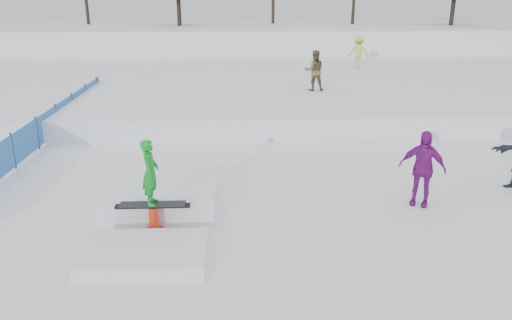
{
  "coord_description": "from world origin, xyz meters",
  "views": [
    {
      "loc": [
        0.02,
        -9.43,
        5.08
      ],
      "look_at": [
        0.5,
        2.0,
        1.1
      ],
      "focal_mm": 35.0,
      "sensor_mm": 36.0,
      "label": 1
    }
  ],
  "objects_px": {
    "spectator_purple": "(422,168)",
    "safety_fence": "(37,133)",
    "walker_olive": "(314,71)",
    "walker_ygreen": "(358,52)",
    "jib_rail_feature": "(158,209)"
  },
  "relations": [
    {
      "from": "walker_ygreen",
      "to": "jib_rail_feature",
      "type": "height_order",
      "value": "walker_ygreen"
    },
    {
      "from": "spectator_purple",
      "to": "walker_olive",
      "type": "bearing_deg",
      "value": 124.02
    },
    {
      "from": "walker_olive",
      "to": "spectator_purple",
      "type": "bearing_deg",
      "value": 96.2
    },
    {
      "from": "walker_olive",
      "to": "safety_fence",
      "type": "bearing_deg",
      "value": 28.96
    },
    {
      "from": "safety_fence",
      "to": "spectator_purple",
      "type": "relative_size",
      "value": 8.49
    },
    {
      "from": "walker_olive",
      "to": "walker_ygreen",
      "type": "xyz_separation_m",
      "value": [
        3.42,
        6.31,
        0.01
      ]
    },
    {
      "from": "safety_fence",
      "to": "walker_ygreen",
      "type": "distance_m",
      "value": 17.81
    },
    {
      "from": "safety_fence",
      "to": "walker_olive",
      "type": "relative_size",
      "value": 9.24
    },
    {
      "from": "spectator_purple",
      "to": "safety_fence",
      "type": "bearing_deg",
      "value": -175.91
    },
    {
      "from": "walker_ygreen",
      "to": "jib_rail_feature",
      "type": "xyz_separation_m",
      "value": [
        -8.65,
        -17.31,
        -1.37
      ]
    },
    {
      "from": "safety_fence",
      "to": "spectator_purple",
      "type": "distance_m",
      "value": 12.06
    },
    {
      "from": "safety_fence",
      "to": "walker_olive",
      "type": "xyz_separation_m",
      "value": [
        9.94,
        5.42,
        1.12
      ]
    },
    {
      "from": "safety_fence",
      "to": "walker_ygreen",
      "type": "xyz_separation_m",
      "value": [
        13.36,
        11.73,
        1.12
      ]
    },
    {
      "from": "walker_olive",
      "to": "spectator_purple",
      "type": "distance_m",
      "value": 10.42
    },
    {
      "from": "spectator_purple",
      "to": "jib_rail_feature",
      "type": "distance_m",
      "value": 6.35
    }
  ]
}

